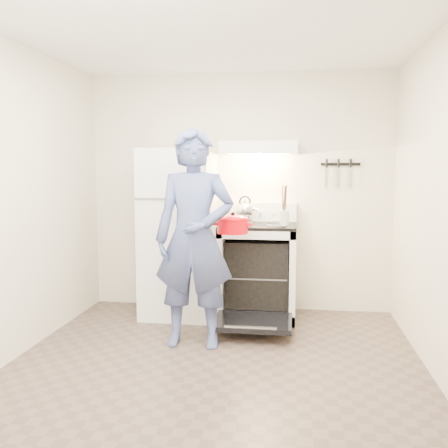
% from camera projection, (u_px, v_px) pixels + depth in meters
% --- Properties ---
extents(floor, '(3.60, 3.60, 0.00)m').
position_uv_depth(floor, '(212.00, 373.00, 3.69)').
color(floor, brown).
rests_on(floor, ground).
extents(back_wall, '(3.20, 0.02, 2.50)m').
position_uv_depth(back_wall, '(239.00, 193.00, 5.32)').
color(back_wall, beige).
rests_on(back_wall, ground).
extents(refrigerator, '(0.70, 0.70, 1.70)m').
position_uv_depth(refrigerator, '(179.00, 233.00, 5.10)').
color(refrigerator, white).
rests_on(refrigerator, floor).
extents(stove_body, '(0.76, 0.65, 0.92)m').
position_uv_depth(stove_body, '(258.00, 272.00, 5.06)').
color(stove_body, white).
rests_on(stove_body, floor).
extents(cooktop, '(0.76, 0.65, 0.03)m').
position_uv_depth(cooktop, '(258.00, 226.00, 5.01)').
color(cooktop, black).
rests_on(cooktop, stove_body).
extents(backsplash, '(0.76, 0.07, 0.20)m').
position_uv_depth(backsplash, '(260.00, 212.00, 5.27)').
color(backsplash, white).
rests_on(backsplash, cooktop).
extents(oven_door, '(0.70, 0.54, 0.04)m').
position_uv_depth(oven_door, '(253.00, 322.00, 4.51)').
color(oven_door, black).
rests_on(oven_door, floor).
extents(oven_rack, '(0.60, 0.52, 0.01)m').
position_uv_depth(oven_rack, '(258.00, 274.00, 5.06)').
color(oven_rack, gray).
rests_on(oven_rack, stove_body).
extents(range_hood, '(0.76, 0.50, 0.12)m').
position_uv_depth(range_hood, '(259.00, 148.00, 4.99)').
color(range_hood, white).
rests_on(range_hood, back_wall).
extents(knife_strip, '(0.40, 0.02, 0.03)m').
position_uv_depth(knife_strip, '(340.00, 164.00, 5.13)').
color(knife_strip, black).
rests_on(knife_strip, back_wall).
extents(pizza_stone, '(0.33, 0.33, 0.02)m').
position_uv_depth(pizza_stone, '(262.00, 272.00, 5.11)').
color(pizza_stone, '#856C4C').
rests_on(pizza_stone, oven_rack).
extents(tea_kettle, '(0.22, 0.19, 0.27)m').
position_uv_depth(tea_kettle, '(245.00, 209.00, 5.17)').
color(tea_kettle, '#B6B5BA').
rests_on(tea_kettle, cooktop).
extents(utensil_jar, '(0.11, 0.11, 0.13)m').
position_uv_depth(utensil_jar, '(284.00, 217.00, 4.73)').
color(utensil_jar, silver).
rests_on(utensil_jar, cooktop).
extents(person, '(0.68, 0.46, 1.84)m').
position_uv_depth(person, '(194.00, 239.00, 4.19)').
color(person, navy).
rests_on(person, floor).
extents(dutch_oven, '(0.34, 0.27, 0.23)m').
position_uv_depth(dutch_oven, '(233.00, 226.00, 4.37)').
color(dutch_oven, '#D60008').
rests_on(dutch_oven, person).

